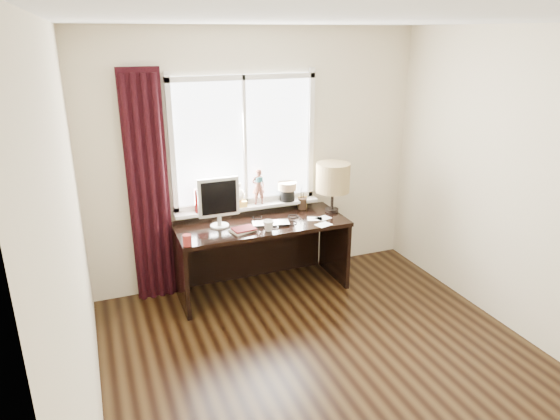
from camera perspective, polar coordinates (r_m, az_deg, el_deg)
name	(u,v)px	position (r m, az deg, el deg)	size (l,w,h in m)	color
floor	(346,383)	(4.07, 7.52, -19.03)	(3.50, 4.00, 0.00)	#342310
ceiling	(365,20)	(3.18, 9.73, 20.60)	(3.50, 4.00, 0.00)	white
wall_back	(258,159)	(5.16, -2.54, 5.83)	(3.50, 2.60, 0.00)	beige
wall_left	(78,267)	(3.01, -22.07, -6.09)	(4.00, 2.60, 0.00)	beige
wall_right	(547,196)	(4.52, 28.19, 1.42)	(4.00, 2.60, 0.00)	beige
laptop	(271,224)	(4.89, -1.03, -1.56)	(0.36, 0.23, 0.03)	silver
mug	(268,225)	(4.74, -1.34, -1.76)	(0.11, 0.10, 0.11)	white
red_cup	(187,240)	(4.48, -10.56, -3.41)	(0.08, 0.08, 0.10)	maroon
window	(246,161)	(5.07, -3.86, 5.65)	(1.52, 0.20, 1.40)	white
curtain	(148,191)	(4.88, -14.80, 2.12)	(0.38, 0.09, 2.25)	black
desk	(259,241)	(5.14, -2.47, -3.59)	(1.70, 0.70, 0.75)	black
monitor	(219,199)	(4.79, -7.04, 1.21)	(0.40, 0.18, 0.49)	beige
notebook_stack	(243,230)	(4.75, -4.25, -2.25)	(0.26, 0.22, 0.03)	beige
brush_holder	(302,203)	(5.32, 2.57, 0.76)	(0.09, 0.09, 0.25)	black
icon_frame	(302,202)	(5.35, 2.58, 0.91)	(0.10, 0.02, 0.13)	gold
table_lamp	(333,178)	(5.18, 6.07, 3.64)	(0.35, 0.35, 0.52)	black
loose_papers	(320,220)	(5.02, 4.65, -1.20)	(0.27, 0.33, 0.00)	white
desk_cables	(283,219)	(5.02, 0.33, -1.09)	(0.48, 0.40, 0.01)	black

